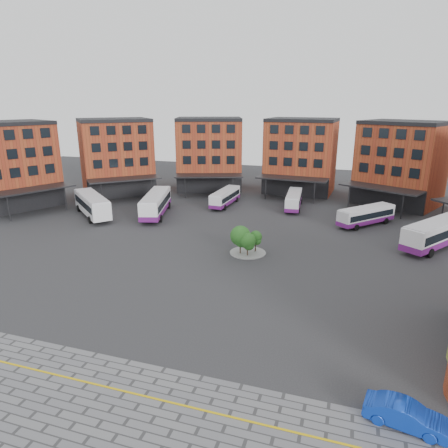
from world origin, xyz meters
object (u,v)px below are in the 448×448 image
(bus_a, at_px, (92,203))
(bus_e, at_px, (366,215))
(bus_b, at_px, (156,203))
(bus_d, at_px, (294,200))
(bus_c, at_px, (225,197))
(bus_f, at_px, (437,233))
(blue_car, at_px, (406,415))
(tree_island, at_px, (245,239))

(bus_a, bearing_deg, bus_e, -37.92)
(bus_b, bearing_deg, bus_d, 12.03)
(bus_b, xyz_separation_m, bus_c, (8.81, 9.39, -0.43))
(bus_c, bearing_deg, bus_f, -17.96)
(bus_a, height_order, bus_e, bus_a)
(bus_c, bearing_deg, bus_d, 11.16)
(bus_d, xyz_separation_m, blue_car, (13.16, -46.74, -0.76))
(bus_e, relative_size, blue_car, 1.97)
(bus_c, height_order, bus_e, bus_e)
(bus_d, bearing_deg, tree_island, -100.03)
(bus_f, distance_m, blue_car, 33.58)
(tree_island, distance_m, blue_car, 27.82)
(bus_d, bearing_deg, bus_c, -176.03)
(bus_a, relative_size, bus_c, 1.12)
(tree_island, height_order, bus_f, tree_island)
(tree_island, height_order, blue_car, tree_island)
(tree_island, relative_size, bus_f, 0.37)
(tree_island, xyz_separation_m, bus_b, (-18.28, 12.61, -0.01))
(bus_d, height_order, blue_car, bus_d)
(bus_b, xyz_separation_m, bus_e, (32.40, 4.44, -0.40))
(tree_island, distance_m, bus_e, 22.14)
(bus_c, xyz_separation_m, blue_car, (25.03, -45.03, -0.75))
(bus_b, distance_m, bus_d, 23.48)
(bus_b, distance_m, blue_car, 49.16)
(bus_a, bearing_deg, tree_island, -66.72)
(bus_f, bearing_deg, blue_car, -66.01)
(bus_f, bearing_deg, bus_e, 174.73)
(blue_car, bearing_deg, bus_e, 12.88)
(bus_c, xyz_separation_m, bus_d, (11.88, 1.72, 0.01))
(blue_car, bearing_deg, bus_d, 26.54)
(bus_c, relative_size, bus_d, 0.99)
(bus_d, bearing_deg, bus_a, -158.11)
(bus_b, xyz_separation_m, bus_d, (20.69, 11.10, -0.42))
(bus_d, height_order, bus_f, bus_f)
(bus_a, distance_m, bus_c, 22.49)
(bus_d, bearing_deg, bus_f, -39.02)
(bus_a, distance_m, bus_d, 33.60)
(bus_a, xyz_separation_m, blue_car, (43.31, -31.94, -1.33))
(bus_b, bearing_deg, bus_a, -174.87)
(bus_c, relative_size, bus_e, 1.11)
(bus_b, distance_m, bus_f, 40.80)
(bus_c, bearing_deg, bus_a, -141.46)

